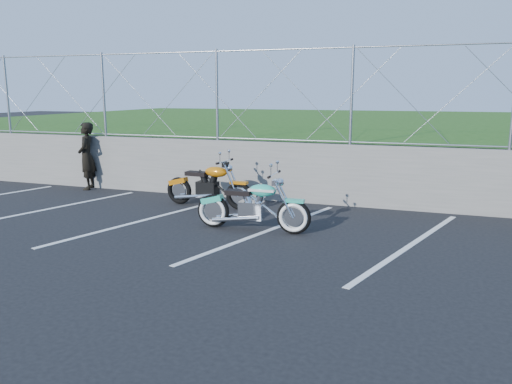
% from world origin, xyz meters
% --- Properties ---
extents(ground, '(90.00, 90.00, 0.00)m').
position_xyz_m(ground, '(0.00, 0.00, 0.00)').
color(ground, black).
rests_on(ground, ground).
extents(retaining_wall, '(30.00, 0.22, 1.30)m').
position_xyz_m(retaining_wall, '(0.00, 3.50, 0.65)').
color(retaining_wall, '#63635E').
rests_on(retaining_wall, ground).
extents(grass_field, '(30.00, 20.00, 1.30)m').
position_xyz_m(grass_field, '(0.00, 13.50, 0.65)').
color(grass_field, '#1F4713').
rests_on(grass_field, ground).
extents(chain_link_fence, '(28.00, 0.03, 2.00)m').
position_xyz_m(chain_link_fence, '(0.00, 3.50, 2.30)').
color(chain_link_fence, gray).
rests_on(chain_link_fence, retaining_wall).
extents(parking_lines, '(18.29, 4.31, 0.01)m').
position_xyz_m(parking_lines, '(1.20, 1.00, 0.00)').
color(parking_lines, silver).
rests_on(parking_lines, ground).
extents(cruiser_turquoise, '(2.06, 0.65, 1.02)m').
position_xyz_m(cruiser_turquoise, '(-0.23, 0.96, 0.41)').
color(cruiser_turquoise, black).
rests_on(cruiser_turquoise, ground).
extents(naked_orange, '(2.00, 0.68, 1.00)m').
position_xyz_m(naked_orange, '(-1.71, 2.38, 0.43)').
color(naked_orange, black).
rests_on(naked_orange, ground).
extents(person_standing, '(0.61, 0.71, 1.65)m').
position_xyz_m(person_standing, '(-5.38, 3.19, 0.82)').
color(person_standing, black).
rests_on(person_standing, ground).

